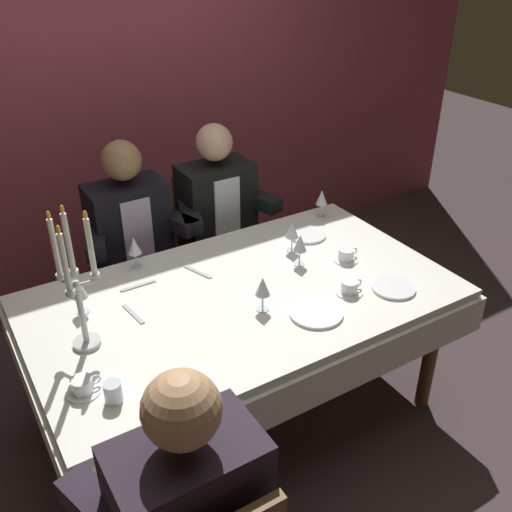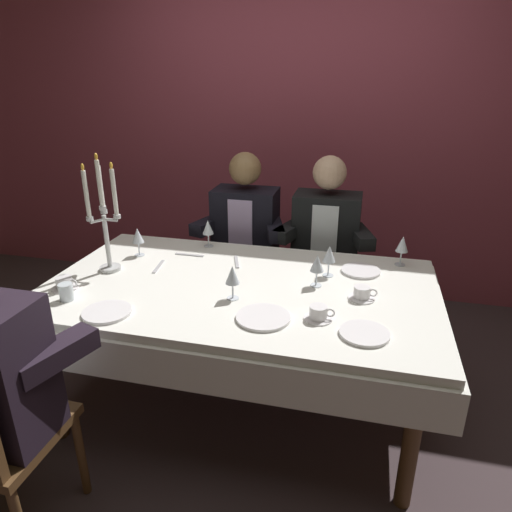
{
  "view_description": "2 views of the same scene",
  "coord_description": "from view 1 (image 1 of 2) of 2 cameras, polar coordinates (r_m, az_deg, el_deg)",
  "views": [
    {
      "loc": [
        -1.08,
        -1.87,
        2.19
      ],
      "look_at": [
        0.13,
        0.09,
        0.85
      ],
      "focal_mm": 40.17,
      "sensor_mm": 36.0,
      "label": 1
    },
    {
      "loc": [
        0.56,
        -1.96,
        1.71
      ],
      "look_at": [
        0.05,
        0.13,
        0.84
      ],
      "focal_mm": 32.13,
      "sensor_mm": 36.0,
      "label": 2
    }
  ],
  "objects": [
    {
      "name": "wine_glass_4",
      "position": [
        3.26,
        6.56,
        5.73
      ],
      "size": [
        0.07,
        0.07,
        0.16
      ],
      "color": "silver",
      "rests_on": "dining_table"
    },
    {
      "name": "dinner_plate_0",
      "position": [
        2.48,
        6.01,
        -5.63
      ],
      "size": [
        0.23,
        0.23,
        0.01
      ],
      "primitive_type": "cylinder",
      "color": "white",
      "rests_on": "dining_table"
    },
    {
      "name": "seated_diner_2",
      "position": [
        3.42,
        -3.99,
        4.93
      ],
      "size": [
        0.63,
        0.48,
        1.24
      ],
      "color": "brown",
      "rests_on": "ground_plane"
    },
    {
      "name": "ground_plane",
      "position": [
        3.08,
        -1.15,
        -15.25
      ],
      "size": [
        12.0,
        12.0,
        0.0
      ],
      "primitive_type": "plane",
      "color": "#3E3133"
    },
    {
      "name": "candelabra",
      "position": [
        2.25,
        -17.44,
        -2.91
      ],
      "size": [
        0.15,
        0.17,
        0.61
      ],
      "color": "silver",
      "rests_on": "dining_table"
    },
    {
      "name": "wine_glass_2",
      "position": [
        2.53,
        -17.19,
        -3.25
      ],
      "size": [
        0.07,
        0.07,
        0.16
      ],
      "color": "silver",
      "rests_on": "dining_table"
    },
    {
      "name": "wine_glass_3",
      "position": [
        2.89,
        3.62,
        2.53
      ],
      "size": [
        0.07,
        0.07,
        0.16
      ],
      "color": "silver",
      "rests_on": "dining_table"
    },
    {
      "name": "wine_glass_0",
      "position": [
        2.43,
        0.67,
        -3.14
      ],
      "size": [
        0.07,
        0.07,
        0.16
      ],
      "color": "silver",
      "rests_on": "dining_table"
    },
    {
      "name": "coffee_cup_2",
      "position": [
        2.87,
        8.97,
        0.06
      ],
      "size": [
        0.13,
        0.12,
        0.06
      ],
      "color": "white",
      "rests_on": "dining_table"
    },
    {
      "name": "wine_glass_1",
      "position": [
        2.77,
        4.41,
        1.21
      ],
      "size": [
        0.07,
        0.07,
        0.16
      ],
      "color": "silver",
      "rests_on": "dining_table"
    },
    {
      "name": "dinner_plate_2",
      "position": [
        3.08,
        5.11,
        2.13
      ],
      "size": [
        0.2,
        0.2,
        0.01
      ],
      "primitive_type": "cylinder",
      "color": "white",
      "rests_on": "dining_table"
    },
    {
      "name": "fork_1",
      "position": [
        2.7,
        -11.66,
        -2.92
      ],
      "size": [
        0.17,
        0.02,
        0.01
      ],
      "primitive_type": "cube",
      "rotation": [
        0.0,
        0.0,
        -0.0
      ],
      "color": "#B7B7BC",
      "rests_on": "dining_table"
    },
    {
      "name": "dinner_plate_3",
      "position": [
        2.13,
        -6.91,
        -12.71
      ],
      "size": [
        0.21,
        0.21,
        0.01
      ],
      "primitive_type": "cylinder",
      "color": "white",
      "rests_on": "dining_table"
    },
    {
      "name": "dinner_plate_1",
      "position": [
        2.7,
        13.54,
        -3.08
      ],
      "size": [
        0.2,
        0.2,
        0.01
      ],
      "primitive_type": "cylinder",
      "color": "white",
      "rests_on": "dining_table"
    },
    {
      "name": "coffee_cup_0",
      "position": [
        2.63,
        9.31,
        -3.13
      ],
      "size": [
        0.13,
        0.12,
        0.06
      ],
      "color": "white",
      "rests_on": "dining_table"
    },
    {
      "name": "seated_diner_1",
      "position": [
        3.24,
        -12.49,
        2.69
      ],
      "size": [
        0.63,
        0.48,
        1.24
      ],
      "color": "brown",
      "rests_on": "ground_plane"
    },
    {
      "name": "dining_table",
      "position": [
        2.67,
        -1.28,
        -5.85
      ],
      "size": [
        1.94,
        1.14,
        0.74
      ],
      "color": "white",
      "rests_on": "ground_plane"
    },
    {
      "name": "spoon_0",
      "position": [
        2.52,
        -12.12,
        -5.66
      ],
      "size": [
        0.04,
        0.17,
        0.01
      ],
      "primitive_type": "cube",
      "rotation": [
        0.0,
        0.0,
        1.7
      ],
      "color": "#B7B7BC",
      "rests_on": "dining_table"
    },
    {
      "name": "coffee_cup_1",
      "position": [
        2.18,
        -16.87,
        -12.31
      ],
      "size": [
        0.13,
        0.12,
        0.06
      ],
      "color": "white",
      "rests_on": "dining_table"
    },
    {
      "name": "back_wall",
      "position": [
        3.79,
        -14.79,
        16.39
      ],
      "size": [
        6.0,
        0.12,
        2.7
      ],
      "primitive_type": "cube",
      "color": "#923C4B",
      "rests_on": "ground_plane"
    },
    {
      "name": "water_tumbler_0",
      "position": [
        2.11,
        -14.04,
        -13.02
      ],
      "size": [
        0.06,
        0.06,
        0.08
      ],
      "primitive_type": "cylinder",
      "color": "silver",
      "rests_on": "dining_table"
    },
    {
      "name": "spoon_2",
      "position": [
        2.76,
        -5.82,
        -1.58
      ],
      "size": [
        0.07,
        0.17,
        0.01
      ],
      "primitive_type": "cube",
      "rotation": [
        0.0,
        0.0,
        1.91
      ],
      "color": "#B7B7BC",
      "rests_on": "dining_table"
    },
    {
      "name": "wine_glass_5",
      "position": [
        2.8,
        -12.03,
        0.95
      ],
      "size": [
        0.07,
        0.07,
        0.16
      ],
      "color": "silver",
      "rests_on": "dining_table"
    }
  ]
}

